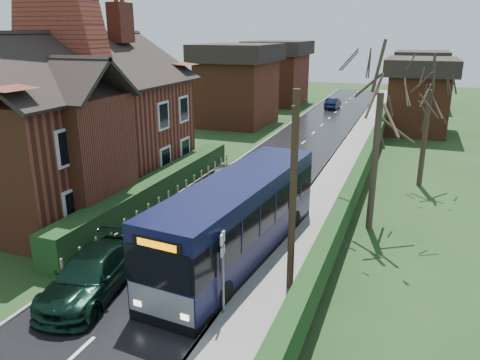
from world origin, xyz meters
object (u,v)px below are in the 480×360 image
at_px(bus, 238,219).
at_px(bus_stop_sign, 223,262).
at_px(brick_house, 70,118).
at_px(car_silver, 223,177).
at_px(car_green, 91,275).
at_px(telegraph_pole, 293,195).

xyz_separation_m(bus, bus_stop_sign, (1.00, -4.04, 0.30)).
relative_size(brick_house, car_silver, 3.88).
xyz_separation_m(brick_house, car_green, (7.13, -8.12, -3.64)).
bearing_deg(telegraph_pole, bus_stop_sign, -125.52).
relative_size(bus, telegraph_pole, 1.57).
height_order(bus, car_green, bus).
bearing_deg(car_silver, bus_stop_sign, -79.07).
relative_size(car_green, telegraph_pole, 0.72).
relative_size(car_silver, telegraph_pole, 0.53).
bearing_deg(car_green, telegraph_pole, 12.91).
height_order(car_silver, bus_stop_sign, bus_stop_sign).
bearing_deg(car_silver, telegraph_pole, -67.55).
height_order(bus, telegraph_pole, telegraph_pole).
xyz_separation_m(car_silver, car_green, (0.13, -12.29, 0.09)).
xyz_separation_m(bus, car_green, (-3.80, -4.39, -0.90)).
distance_m(brick_house, telegraph_pole, 14.64).
height_order(bus, car_silver, bus).
distance_m(bus, bus_stop_sign, 4.17).
bearing_deg(bus, car_silver, 121.74).
bearing_deg(car_silver, brick_house, -160.75).
distance_m(bus, telegraph_pole, 3.71).
xyz_separation_m(brick_house, car_silver, (7.01, 4.17, -3.73)).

